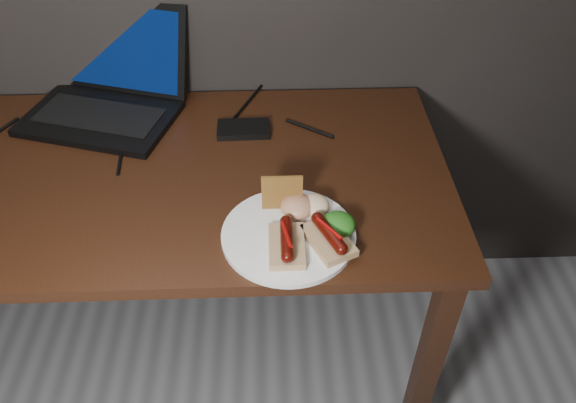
# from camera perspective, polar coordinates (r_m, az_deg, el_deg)

# --- Properties ---
(desk) EXTENTS (1.40, 0.70, 0.75)m
(desk) POSITION_cam_1_polar(r_m,az_deg,el_deg) (1.40, -13.52, 0.13)
(desk) COLOR #351B0D
(desk) RESTS_ON ground
(laptop) EXTENTS (0.45, 0.42, 0.25)m
(laptop) POSITION_cam_1_polar(r_m,az_deg,el_deg) (1.56, -17.86, 10.64)
(laptop) COLOR black
(laptop) RESTS_ON desk
(hard_drive) EXTENTS (0.13, 0.08, 0.02)m
(hard_drive) POSITION_cam_1_polar(r_m,az_deg,el_deg) (1.43, -4.53, 7.34)
(hard_drive) COLOR black
(hard_drive) RESTS_ON desk
(desk_cables) EXTENTS (0.91, 0.41, 0.01)m
(desk_cables) POSITION_cam_1_polar(r_m,az_deg,el_deg) (1.47, -12.65, 7.34)
(desk_cables) COLOR black
(desk_cables) RESTS_ON desk
(plate) EXTENTS (0.35, 0.35, 0.01)m
(plate) POSITION_cam_1_polar(r_m,az_deg,el_deg) (1.14, 0.05, -3.40)
(plate) COLOR white
(plate) RESTS_ON desk
(bread_sausage_center) EXTENTS (0.07, 0.12, 0.04)m
(bread_sausage_center) POSITION_cam_1_polar(r_m,az_deg,el_deg) (1.09, -0.14, -4.22)
(bread_sausage_center) COLOR tan
(bread_sausage_center) RESTS_ON plate
(bread_sausage_right) EXTENTS (0.11, 0.13, 0.04)m
(bread_sausage_right) POSITION_cam_1_polar(r_m,az_deg,el_deg) (1.11, 4.16, -3.64)
(bread_sausage_right) COLOR tan
(bread_sausage_right) RESTS_ON plate
(crispbread) EXTENTS (0.08, 0.01, 0.08)m
(crispbread) POSITION_cam_1_polar(r_m,az_deg,el_deg) (1.16, -0.60, 0.91)
(crispbread) COLOR olive
(crispbread) RESTS_ON plate
(salad_greens) EXTENTS (0.07, 0.07, 0.04)m
(salad_greens) POSITION_cam_1_polar(r_m,az_deg,el_deg) (1.13, 5.13, -2.32)
(salad_greens) COLOR #1A5010
(salad_greens) RESTS_ON plate
(salsa_mound) EXTENTS (0.07, 0.07, 0.04)m
(salsa_mound) POSITION_cam_1_polar(r_m,az_deg,el_deg) (1.16, 0.98, -0.47)
(salsa_mound) COLOR #AA2011
(salsa_mound) RESTS_ON plate
(coleslaw_mound) EXTENTS (0.06, 0.06, 0.04)m
(coleslaw_mound) POSITION_cam_1_polar(r_m,az_deg,el_deg) (1.17, 2.65, -0.35)
(coleslaw_mound) COLOR white
(coleslaw_mound) RESTS_ON plate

